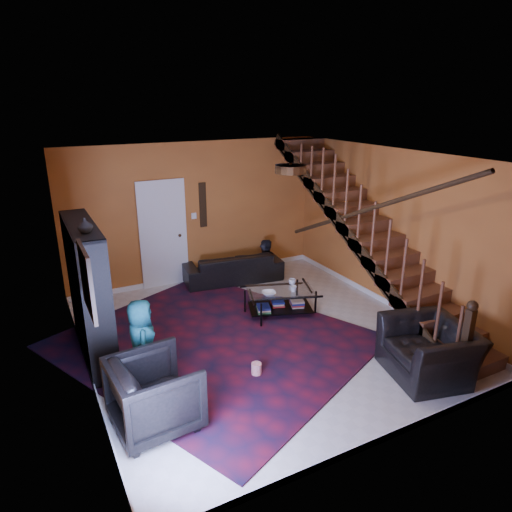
{
  "coord_description": "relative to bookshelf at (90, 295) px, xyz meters",
  "views": [
    {
      "loc": [
        -3.05,
        -5.7,
        3.59
      ],
      "look_at": [
        0.14,
        0.4,
        1.19
      ],
      "focal_mm": 32.0,
      "sensor_mm": 36.0,
      "label": 1
    }
  ],
  "objects": [
    {
      "name": "framed_picture",
      "position": [
        -0.17,
        -1.5,
        0.79
      ],
      "size": [
        0.04,
        0.74,
        0.74
      ],
      "primitive_type": "cube",
      "color": "maroon",
      "rests_on": "room"
    },
    {
      "name": "wall_hanging",
      "position": [
        2.55,
        2.13,
        0.59
      ],
      "size": [
        0.14,
        0.03,
        0.9
      ],
      "primitive_type": "cube",
      "color": "black",
      "rests_on": "room"
    },
    {
      "name": "floor",
      "position": [
        2.4,
        -0.6,
        -0.96
      ],
      "size": [
        5.5,
        5.5,
        0.0
      ],
      "primitive_type": "plane",
      "color": "beige",
      "rests_on": "ground"
    },
    {
      "name": "popcorn_bucket",
      "position": [
        1.84,
        -1.56,
        -0.86
      ],
      "size": [
        0.15,
        0.15,
        0.16
      ],
      "primitive_type": "cylinder",
      "rotation": [
        0.0,
        0.0,
        -0.11
      ],
      "color": "red",
      "rests_on": "rug"
    },
    {
      "name": "ceiling_fixture",
      "position": [
        2.4,
        -1.4,
        1.78
      ],
      "size": [
        0.4,
        0.4,
        0.1
      ],
      "primitive_type": "cylinder",
      "color": "#3F2814",
      "rests_on": "room"
    },
    {
      "name": "bowl",
      "position": [
        2.81,
        -0.14,
        -0.5
      ],
      "size": [
        0.28,
        0.28,
        0.06
      ],
      "primitive_type": "imported",
      "rotation": [
        0.0,
        0.0,
        -0.25
      ],
      "color": "#999999",
      "rests_on": "coffee_table"
    },
    {
      "name": "staircase",
      "position": [
        4.53,
        -0.6,
        0.43
      ],
      "size": [
        0.95,
        5.02,
        3.18
      ],
      "color": "brown",
      "rests_on": "floor"
    },
    {
      "name": "person_child",
      "position": [
        0.45,
        -1.0,
        -0.37
      ],
      "size": [
        0.46,
        0.63,
        1.18
      ],
      "primitive_type": "imported",
      "rotation": [
        0.0,
        0.0,
        1.42
      ],
      "color": "#1B6A65",
      "rests_on": "armchair_left"
    },
    {
      "name": "coffee_table",
      "position": [
        3.08,
        -0.08,
        -0.72
      ],
      "size": [
        1.29,
        1.01,
        0.43
      ],
      "rotation": [
        0.0,
        0.0,
        -0.35
      ],
      "color": "black",
      "rests_on": "floor"
    },
    {
      "name": "vase",
      "position": [
        -0.0,
        -0.5,
        1.13
      ],
      "size": [
        0.18,
        0.18,
        0.19
      ],
      "primitive_type": "imported",
      "color": "#999999",
      "rests_on": "bookshelf"
    },
    {
      "name": "person_adult_a",
      "position": [
        3.75,
        1.75,
        -0.84
      ],
      "size": [
        0.43,
        0.28,
        1.15
      ],
      "primitive_type": "imported",
      "rotation": [
        0.0,
        0.0,
        3.12
      ],
      "color": "black",
      "rests_on": "sofa"
    },
    {
      "name": "person_adult_b",
      "position": [
        3.77,
        1.75,
        -0.81
      ],
      "size": [
        0.6,
        0.47,
        1.2
      ],
      "primitive_type": "imported",
      "rotation": [
        0.0,
        0.0,
        3.12
      ],
      "color": "black",
      "rests_on": "sofa"
    },
    {
      "name": "armchair_right",
      "position": [
        3.9,
        -2.61,
        -0.59
      ],
      "size": [
        1.24,
        1.34,
        0.74
      ],
      "primitive_type": "imported",
      "rotation": [
        0.0,
        0.0,
        -1.81
      ],
      "color": "black",
      "rests_on": "floor"
    },
    {
      "name": "armchair_left",
      "position": [
        0.35,
        -1.91,
        -0.54
      ],
      "size": [
        1.0,
        0.98,
        0.85
      ],
      "primitive_type": "imported",
      "rotation": [
        0.0,
        0.0,
        1.65
      ],
      "color": "black",
      "rests_on": "floor"
    },
    {
      "name": "cup_b",
      "position": [
        3.26,
        -0.22,
        -0.48
      ],
      "size": [
        0.14,
        0.14,
        0.1
      ],
      "primitive_type": "imported",
      "rotation": [
        0.0,
        0.0,
        0.39
      ],
      "color": "#999999",
      "rests_on": "coffee_table"
    },
    {
      "name": "rug",
      "position": [
        1.65,
        -0.48,
        -0.95
      ],
      "size": [
        5.14,
        5.41,
        0.02
      ],
      "primitive_type": "cube",
      "rotation": [
        0.0,
        0.0,
        0.42
      ],
      "color": "#4B0D1B",
      "rests_on": "floor"
    },
    {
      "name": "bookshelf",
      "position": [
        0.0,
        0.0,
        0.0
      ],
      "size": [
        0.35,
        1.8,
        2.0
      ],
      "color": "black",
      "rests_on": "floor"
    },
    {
      "name": "door",
      "position": [
        1.7,
        2.12,
        0.06
      ],
      "size": [
        0.82,
        0.05,
        2.05
      ],
      "primitive_type": "cube",
      "color": "silver",
      "rests_on": "floor"
    },
    {
      "name": "cup_a",
      "position": [
        3.4,
        0.06,
        -0.48
      ],
      "size": [
        0.15,
        0.15,
        0.1
      ],
      "primitive_type": "imported",
      "rotation": [
        0.0,
        0.0,
        0.22
      ],
      "color": "#999999",
      "rests_on": "coffee_table"
    },
    {
      "name": "room",
      "position": [
        1.07,
        0.73,
        -0.91
      ],
      "size": [
        5.5,
        5.5,
        5.5
      ],
      "color": "#BC6B29",
      "rests_on": "ground"
    },
    {
      "name": "sofa",
      "position": [
        2.99,
        1.7,
        -0.67
      ],
      "size": [
        2.08,
        1.03,
        0.58
      ],
      "primitive_type": "imported",
      "rotation": [
        0.0,
        0.0,
        3.01
      ],
      "color": "black",
      "rests_on": "floor"
    }
  ]
}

